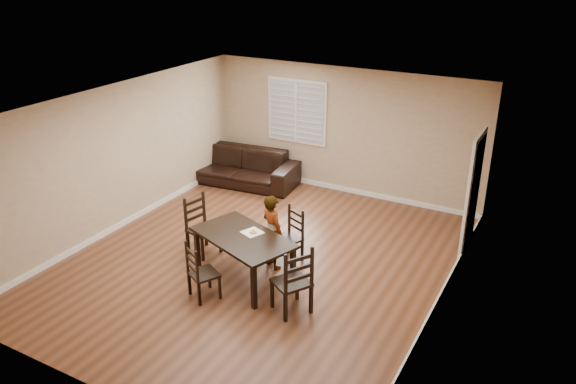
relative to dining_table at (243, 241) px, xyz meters
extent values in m
plane|color=brown|center=(-0.08, 0.57, -0.68)|extent=(7.00, 7.00, 0.00)
cube|color=tan|center=(-0.08, 4.07, 0.67)|extent=(6.00, 0.04, 2.70)
cube|color=tan|center=(-0.08, -2.93, 0.67)|extent=(6.00, 0.04, 2.70)
cube|color=tan|center=(-3.08, 0.57, 0.67)|extent=(0.04, 7.00, 2.70)
cube|color=tan|center=(2.92, 0.57, 0.67)|extent=(0.04, 7.00, 2.70)
cube|color=white|center=(-0.08, 0.57, 2.02)|extent=(6.00, 7.00, 0.04)
cube|color=white|center=(-1.18, 4.02, 0.97)|extent=(1.40, 0.08, 1.40)
cube|color=white|center=(2.89, 2.77, 0.34)|extent=(0.06, 0.94, 2.05)
cylinder|color=#332114|center=(2.86, 2.47, 0.27)|extent=(0.06, 0.06, 0.02)
cube|color=white|center=(-0.08, 4.06, -0.63)|extent=(6.00, 0.03, 0.10)
cube|color=white|center=(-3.07, 0.57, -0.63)|extent=(0.03, 7.00, 0.10)
cube|color=white|center=(2.90, 0.57, -0.63)|extent=(0.03, 7.00, 0.10)
cube|color=black|center=(0.00, 0.00, 0.06)|extent=(1.86, 1.43, 0.05)
cube|color=black|center=(-0.83, -0.11, -0.32)|extent=(0.09, 0.09, 0.72)
cube|color=black|center=(0.57, -0.61, -0.32)|extent=(0.09, 0.09, 0.72)
cube|color=black|center=(-0.57, 0.61, -0.32)|extent=(0.09, 0.09, 0.72)
cube|color=black|center=(0.83, 0.11, -0.32)|extent=(0.09, 0.09, 0.72)
cube|color=black|center=(0.31, 0.87, -0.28)|extent=(0.54, 0.53, 0.04)
cube|color=black|center=(0.39, 1.03, -0.22)|extent=(0.40, 0.20, 0.93)
cube|color=black|center=(0.08, 0.79, -0.49)|extent=(0.05, 0.05, 0.38)
cube|color=black|center=(0.41, 0.64, -0.49)|extent=(0.05, 0.05, 0.38)
cube|color=black|center=(0.22, 1.10, -0.49)|extent=(0.05, 0.05, 0.38)
cube|color=black|center=(0.55, 0.95, -0.49)|extent=(0.05, 0.05, 0.38)
cube|color=black|center=(-0.26, -0.71, -0.29)|extent=(0.55, 0.54, 0.04)
cube|color=black|center=(-0.34, -0.86, -0.22)|extent=(0.38, 0.23, 0.92)
cube|color=black|center=(-0.02, -0.65, -0.49)|extent=(0.05, 0.05, 0.38)
cube|color=black|center=(-0.33, -0.47, -0.49)|extent=(0.05, 0.05, 0.38)
cube|color=black|center=(-0.18, -0.94, -0.49)|extent=(0.05, 0.05, 0.38)
cube|color=black|center=(-0.49, -0.77, -0.49)|extent=(0.05, 0.05, 0.38)
cube|color=black|center=(-1.06, 0.38, -0.24)|extent=(0.53, 0.55, 0.04)
cube|color=black|center=(-1.26, 0.43, -0.16)|extent=(0.14, 0.47, 1.04)
cube|color=black|center=(-0.92, 0.15, -0.47)|extent=(0.05, 0.05, 0.43)
cube|color=black|center=(-0.84, 0.54, -0.47)|extent=(0.05, 0.05, 0.43)
cube|color=black|center=(-1.29, 0.23, -0.47)|extent=(0.05, 0.05, 0.43)
cube|color=black|center=(-1.20, 0.62, -0.47)|extent=(0.05, 0.05, 0.43)
cube|color=black|center=(1.06, -0.38, -0.22)|extent=(0.65, 0.66, 0.04)
cube|color=black|center=(1.24, -0.49, -0.14)|extent=(0.29, 0.44, 1.09)
cube|color=black|center=(1.01, -0.10, -0.46)|extent=(0.06, 0.06, 0.45)
cube|color=black|center=(0.79, -0.46, -0.46)|extent=(0.06, 0.06, 0.45)
cube|color=black|center=(1.34, -0.31, -0.46)|extent=(0.06, 0.06, 0.45)
cube|color=black|center=(1.12, -0.67, -0.46)|extent=(0.06, 0.06, 0.45)
imported|color=gray|center=(0.20, 0.56, -0.04)|extent=(0.56, 0.48, 1.28)
cube|color=beige|center=(0.06, 0.17, 0.09)|extent=(0.37, 0.37, 0.00)
torus|color=#DC904F|center=(0.08, 0.17, 0.11)|extent=(0.11, 0.11, 0.04)
torus|color=white|center=(0.08, 0.17, 0.12)|extent=(0.10, 0.10, 0.02)
imported|color=black|center=(-2.32, 3.39, -0.30)|extent=(2.75, 1.31, 0.77)
camera|label=1|loc=(4.31, -6.45, 4.16)|focal=35.00mm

